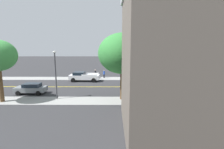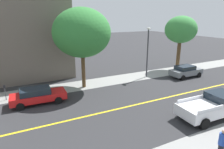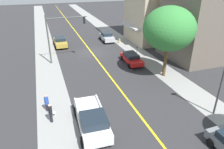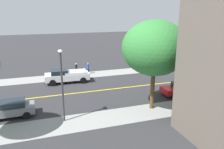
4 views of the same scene
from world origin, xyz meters
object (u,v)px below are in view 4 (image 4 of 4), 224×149
object	(u,v)px
traffic_light_mast	(169,43)
street_tree_left_near	(154,48)
red_sedan_left_curb	(183,88)
pedestrian_blue_shirt	(88,68)
small_dog	(82,72)
pedestrian_black_shirt	(76,69)
street_lamp	(62,78)
grey_sedan_left_curb	(10,109)
gold_sedan_right_curb	(209,64)
white_pickup_truck	(66,76)
parking_meter	(215,90)

from	to	relation	value
traffic_light_mast	street_tree_left_near	bearing A→B (deg)	-37.71
traffic_light_mast	red_sedan_left_curb	distance (m)	10.41
red_sedan_left_curb	pedestrian_blue_shirt	world-z (taller)	pedestrian_blue_shirt
traffic_light_mast	red_sedan_left_curb	size ratio (longest dim) A/B	1.41
street_tree_left_near	small_dog	bearing A→B (deg)	16.17
pedestrian_black_shirt	red_sedan_left_curb	bearing A→B (deg)	-69.82
street_lamp	grey_sedan_left_curb	world-z (taller)	street_lamp
traffic_light_mast	grey_sedan_left_curb	world-z (taller)	traffic_light_mast
street_tree_left_near	grey_sedan_left_curb	xyz separation A→B (m)	(2.30, 12.65, -5.02)
traffic_light_mast	street_lamp	world-z (taller)	traffic_light_mast
street_lamp	pedestrian_blue_shirt	xyz separation A→B (m)	(14.00, -5.35, -2.95)
gold_sedan_right_curb	pedestrian_black_shirt	xyz separation A→B (m)	(3.09, 20.85, 0.14)
grey_sedan_left_curb	gold_sedan_right_curb	bearing A→B (deg)	-163.95
street_lamp	pedestrian_black_shirt	xyz separation A→B (m)	(13.78, -3.57, -2.85)
traffic_light_mast	white_pickup_truck	xyz separation A→B (m)	(-0.40, 15.27, -3.56)
pedestrian_blue_shirt	grey_sedan_left_curb	bearing A→B (deg)	-145.86
grey_sedan_left_curb	red_sedan_left_curb	bearing A→B (deg)	179.24
white_pickup_truck	pedestrian_black_shirt	bearing A→B (deg)	-119.46
grey_sedan_left_curb	gold_sedan_right_curb	world-z (taller)	gold_sedan_right_curb
traffic_light_mast	pedestrian_black_shirt	xyz separation A→B (m)	(2.63, 13.37, -3.51)
parking_meter	pedestrian_black_shirt	size ratio (longest dim) A/B	0.81
traffic_light_mast	pedestrian_black_shirt	world-z (taller)	traffic_light_mast
parking_meter	white_pickup_truck	size ratio (longest dim) A/B	0.25
red_sedan_left_curb	white_pickup_truck	bearing A→B (deg)	-34.11
parking_meter	grey_sedan_left_curb	distance (m)	20.34
street_tree_left_near	traffic_light_mast	distance (m)	14.17
street_lamp	small_dog	world-z (taller)	street_lamp
traffic_light_mast	parking_meter	bearing A→B (deg)	-5.51
small_dog	red_sedan_left_curb	bearing A→B (deg)	-140.43
parking_meter	pedestrian_blue_shirt	size ratio (longest dim) A/B	0.88
red_sedan_left_curb	grey_sedan_left_curb	distance (m)	17.66
street_lamp	white_pickup_truck	xyz separation A→B (m)	(10.75, -1.66, -2.90)
street_tree_left_near	gold_sedan_right_curb	size ratio (longest dim) A/B	1.83
traffic_light_mast	pedestrian_black_shirt	size ratio (longest dim) A/B	3.76
parking_meter	red_sedan_left_curb	xyz separation A→B (m)	(2.04, 2.56, -0.20)
pedestrian_blue_shirt	pedestrian_black_shirt	xyz separation A→B (m)	(-0.22, 1.78, 0.10)
pedestrian_black_shirt	pedestrian_blue_shirt	bearing A→B (deg)	-12.65
street_tree_left_near	traffic_light_mast	world-z (taller)	street_tree_left_near
parking_meter	small_dog	distance (m)	17.84
red_sedan_left_curb	gold_sedan_right_curb	size ratio (longest dim) A/B	1.04
parking_meter	small_dog	bearing A→B (deg)	40.30
street_tree_left_near	pedestrian_black_shirt	size ratio (longest dim) A/B	4.69
red_sedan_left_curb	traffic_light_mast	bearing A→B (deg)	-109.49
street_tree_left_near	white_pickup_truck	world-z (taller)	street_tree_left_near
red_sedan_left_curb	grey_sedan_left_curb	xyz separation A→B (m)	(0.16, 17.66, 0.03)
pedestrian_blue_shirt	parking_meter	bearing A→B (deg)	-69.14
red_sedan_left_curb	small_dog	distance (m)	14.63
grey_sedan_left_curb	small_dog	size ratio (longest dim) A/B	6.03
red_sedan_left_curb	gold_sedan_right_curb	distance (m)	14.03
street_tree_left_near	white_pickup_truck	distance (m)	13.56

